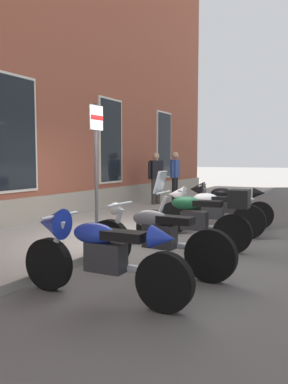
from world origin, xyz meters
name	(u,v)px	position (x,y,z in m)	size (l,w,h in m)	color
ground_plane	(135,244)	(0.00, 0.00, 0.00)	(140.00, 140.00, 0.00)	#565451
sidewalk	(71,234)	(0.00, 1.49, 0.06)	(28.37, 2.97, 0.12)	gray
motorcycle_blue_sport	(96,251)	(-2.64, -0.98, 0.54)	(0.62, 2.13, 0.98)	black
motorcycle_grey_naked	(155,238)	(-1.44, -1.12, 0.48)	(0.62, 2.23, 0.94)	black
motorcycle_green_touring	(198,217)	(0.13, -1.15, 0.56)	(0.62, 2.05, 1.35)	black
motorcycle_white_sport	(206,209)	(1.42, -0.86, 0.55)	(0.62, 2.19, 1.00)	black
motorcycle_black_sport	(223,202)	(2.61, -0.84, 0.56)	(0.62, 2.10, 1.03)	black
pedestrian_dark_jacket	(156,175)	(5.01, 2.08, 1.04)	(0.54, 0.36, 1.65)	#38332D
pedestrian_blue_top	(175,174)	(5.75, 1.73, 1.07)	(0.59, 0.23, 1.68)	black
parking_sign	(96,152)	(-0.32, 0.63, 1.69)	(0.36, 0.07, 2.42)	#4C4C51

